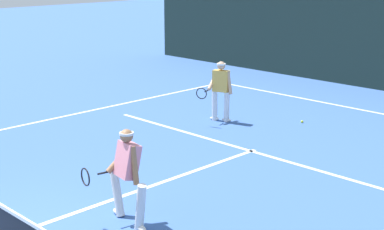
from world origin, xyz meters
The scene contains 6 objects.
court_line_baseline_far centered at (0.00, 11.28, 0.00)m, with size 10.83×0.10×0.01m, color white.
court_line_service centered at (0.00, 6.27, 0.00)m, with size 8.83×0.10×0.01m, color white.
court_line_centre centered at (0.00, 3.20, 0.00)m, with size 0.10×6.40×0.01m, color white.
player_near centered at (0.91, 2.10, 0.85)m, with size 1.05×0.87×1.55m.
player_far centered at (-2.16, 7.64, 0.85)m, with size 0.66×0.91×1.56m.
tennis_ball centered at (-0.55, 8.99, 0.03)m, with size 0.07×0.07×0.07m, color #D1E033.
Camera 1 is at (7.70, -3.25, 4.06)m, focal length 54.84 mm.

